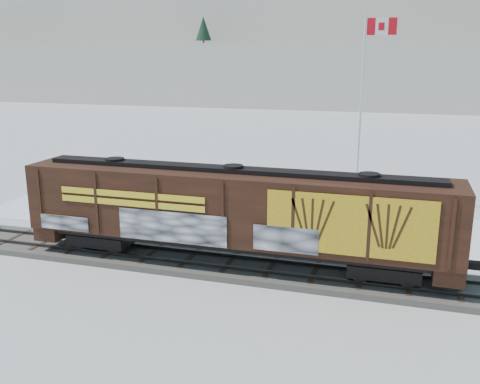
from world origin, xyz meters
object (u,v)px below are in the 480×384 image
(hopper_railcar, at_px, (233,209))
(flagpole, at_px, (361,139))
(car_white, at_px, (286,216))
(car_dark, at_px, (391,224))
(car_silver, at_px, (278,220))

(hopper_railcar, relative_size, flagpole, 1.63)
(hopper_railcar, height_order, car_white, hopper_railcar)
(hopper_railcar, bearing_deg, flagpole, 69.53)
(flagpole, height_order, car_white, flagpole)
(car_white, xyz_separation_m, car_dark, (5.81, 0.20, 0.01))
(hopper_railcar, relative_size, car_silver, 5.01)
(hopper_railcar, xyz_separation_m, flagpole, (4.60, 12.33, 1.60))
(car_dark, bearing_deg, car_white, 94.00)
(hopper_railcar, height_order, flagpole, flagpole)
(flagpole, relative_size, car_white, 2.85)
(flagpole, bearing_deg, hopper_railcar, -110.47)
(car_white, relative_size, car_dark, 0.87)
(hopper_railcar, distance_m, car_white, 7.10)
(hopper_railcar, relative_size, car_white, 4.65)
(flagpole, xyz_separation_m, car_dark, (2.27, -5.45, -3.75))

